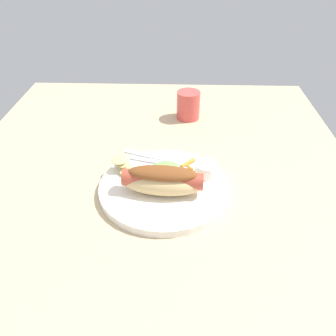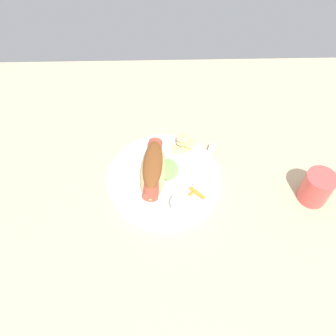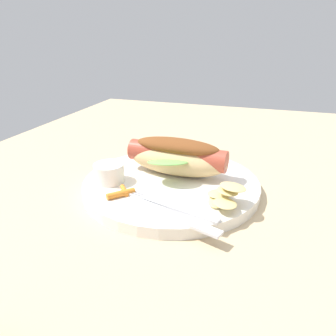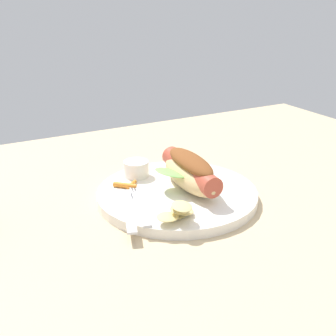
% 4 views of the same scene
% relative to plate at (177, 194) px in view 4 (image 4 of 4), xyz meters
% --- Properties ---
extents(ground_plane, '(1.20, 0.90, 0.02)m').
position_rel_plate_xyz_m(ground_plane, '(-0.02, 0.02, -0.02)').
color(ground_plane, tan).
extents(plate, '(0.27, 0.27, 0.02)m').
position_rel_plate_xyz_m(plate, '(0.00, 0.00, 0.00)').
color(plate, white).
rests_on(plate, ground_plane).
extents(hot_dog, '(0.10, 0.16, 0.06)m').
position_rel_plate_xyz_m(hot_dog, '(-0.02, 0.00, 0.04)').
color(hot_dog, '#DBB77A').
rests_on(hot_dog, plate).
extents(sauce_ramekin, '(0.04, 0.04, 0.03)m').
position_rel_plate_xyz_m(sauce_ramekin, '(0.04, -0.09, 0.02)').
color(sauce_ramekin, white).
rests_on(sauce_ramekin, plate).
extents(fork, '(0.05, 0.14, 0.00)m').
position_rel_plate_xyz_m(fork, '(0.08, 0.02, 0.01)').
color(fork, silver).
rests_on(fork, plate).
extents(knife, '(0.06, 0.14, 0.00)m').
position_rel_plate_xyz_m(knife, '(0.10, 0.03, 0.01)').
color(knife, silver).
rests_on(knife, plate).
extents(chips_pile, '(0.07, 0.06, 0.03)m').
position_rel_plate_xyz_m(chips_pile, '(0.05, 0.09, 0.02)').
color(chips_pile, '#D7C37C').
rests_on(chips_pile, plate).
extents(carrot_garnish, '(0.04, 0.03, 0.01)m').
position_rel_plate_xyz_m(carrot_garnish, '(0.07, -0.05, 0.01)').
color(carrot_garnish, orange).
rests_on(carrot_garnish, plate).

